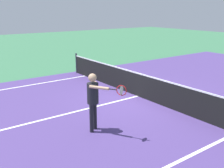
{
  "coord_description": "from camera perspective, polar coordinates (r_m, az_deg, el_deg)",
  "views": [
    {
      "loc": [
        7.54,
        -6.81,
        3.38
      ],
      "look_at": [
        0.79,
        -1.86,
        1.0
      ],
      "focal_mm": 42.64,
      "sensor_mm": 36.0,
      "label": 1
    }
  ],
  "objects": [
    {
      "name": "player_near",
      "position": [
        7.39,
        -3.95,
        -2.56
      ],
      "size": [
        1.16,
        0.61,
        1.68
      ],
      "color": "black",
      "rests_on": "ground_plane"
    },
    {
      "name": "court_surface_inbounds",
      "position": [
        10.71,
        5.55,
        -2.6
      ],
      "size": [
        10.62,
        24.4,
        0.0
      ],
      "primitive_type": "cube",
      "color": "#4C387A",
      "rests_on": "ground_plane"
    },
    {
      "name": "ground_plane",
      "position": [
        10.71,
        5.55,
        -2.6
      ],
      "size": [
        60.0,
        60.0,
        0.0
      ],
      "primitive_type": "plane",
      "color": "#38724C"
    },
    {
      "name": "line_center_service",
      "position": [
        9.02,
        -9.93,
        -6.37
      ],
      "size": [
        0.1,
        6.4,
        0.01
      ],
      "primitive_type": "cube",
      "color": "white",
      "rests_on": "ground_plane"
    },
    {
      "name": "net",
      "position": [
        10.57,
        5.62,
        -0.07
      ],
      "size": [
        10.11,
        0.09,
        1.07
      ],
      "color": "#33383D",
      "rests_on": "ground_plane"
    }
  ]
}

